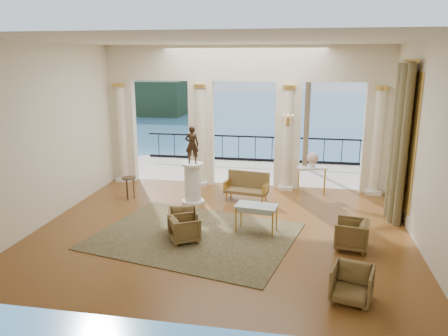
% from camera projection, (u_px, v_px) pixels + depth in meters
% --- Properties ---
extents(floor, '(9.00, 9.00, 0.00)m').
position_uv_depth(floor, '(222.00, 229.00, 10.81)').
color(floor, '#482A0E').
rests_on(floor, ground).
extents(room_walls, '(9.00, 9.00, 9.00)m').
position_uv_depth(room_walls, '(212.00, 120.00, 9.03)').
color(room_walls, '#F0E6C9').
rests_on(room_walls, ground).
extents(arcade, '(9.00, 0.56, 4.50)m').
position_uv_depth(arcade, '(244.00, 107.00, 13.81)').
color(arcade, beige).
rests_on(arcade, ground).
extents(terrace, '(10.00, 3.60, 0.10)m').
position_uv_depth(terrace, '(250.00, 172.00, 16.35)').
color(terrace, '#B2A793').
rests_on(terrace, ground).
extents(balustrade, '(9.00, 0.06, 1.03)m').
position_uv_depth(balustrade, '(255.00, 151.00, 17.76)').
color(balustrade, black).
rests_on(balustrade, terrace).
extents(palm_tree, '(2.00, 2.00, 4.50)m').
position_uv_depth(palm_tree, '(310.00, 58.00, 15.74)').
color(palm_tree, '#4C3823').
rests_on(palm_tree, terrace).
extents(headland, '(22.00, 18.00, 6.00)m').
position_uv_depth(headland, '(135.00, 95.00, 83.45)').
color(headland, black).
rests_on(headland, sea).
extents(sea, '(160.00, 160.00, 0.00)m').
position_uv_depth(sea, '(291.00, 122.00, 69.49)').
color(sea, '#305F8E').
rests_on(sea, ground).
extents(curtain, '(0.33, 1.40, 4.09)m').
position_uv_depth(curtain, '(400.00, 143.00, 11.00)').
color(curtain, brown).
rests_on(curtain, ground).
extents(window_frame, '(0.04, 1.60, 3.40)m').
position_uv_depth(window_frame, '(408.00, 141.00, 10.95)').
color(window_frame, gold).
rests_on(window_frame, room_walls).
extents(wall_sconce, '(0.30, 0.11, 0.33)m').
position_uv_depth(wall_sconce, '(288.00, 121.00, 13.36)').
color(wall_sconce, gold).
rests_on(wall_sconce, arcade).
extents(rug, '(5.16, 4.40, 0.02)m').
position_uv_depth(rug, '(195.00, 236.00, 10.38)').
color(rug, '#2F3317').
rests_on(rug, ground).
extents(armchair_a, '(0.84, 0.81, 0.70)m').
position_uv_depth(armchair_a, '(183.00, 221.00, 10.39)').
color(armchair_a, '#4E391E').
rests_on(armchair_a, ground).
extents(armchair_b, '(0.81, 0.78, 0.70)m').
position_uv_depth(armchair_b, '(352.00, 282.00, 7.57)').
color(armchair_b, '#4E391E').
rests_on(armchair_b, ground).
extents(armchair_c, '(0.77, 0.80, 0.72)m').
position_uv_depth(armchair_c, '(352.00, 233.00, 9.64)').
color(armchair_c, '#4E391E').
rests_on(armchair_c, ground).
extents(armchair_d, '(0.84, 0.85, 0.66)m').
position_uv_depth(armchair_d, '(184.00, 228.00, 10.04)').
color(armchair_d, '#4E391E').
rests_on(armchair_d, ground).
extents(settee, '(1.34, 0.74, 0.84)m').
position_uv_depth(settee, '(247.00, 186.00, 12.93)').
color(settee, '#4E391E').
rests_on(settee, ground).
extents(game_table, '(1.06, 0.68, 0.68)m').
position_uv_depth(game_table, '(256.00, 208.00, 10.50)').
color(game_table, '#ACCBDB').
rests_on(game_table, ground).
extents(pedestal, '(0.65, 0.65, 1.20)m').
position_uv_depth(pedestal, '(193.00, 184.00, 12.59)').
color(pedestal, silver).
rests_on(pedestal, ground).
extents(statue, '(0.42, 0.31, 1.07)m').
position_uv_depth(statue, '(192.00, 145.00, 12.30)').
color(statue, '#2F2015').
rests_on(statue, pedestal).
extents(console_table, '(0.95, 0.56, 0.85)m').
position_uv_depth(console_table, '(312.00, 172.00, 13.43)').
color(console_table, silver).
rests_on(console_table, ground).
extents(urn, '(0.36, 0.36, 0.48)m').
position_uv_depth(urn, '(313.00, 159.00, 13.33)').
color(urn, white).
rests_on(urn, console_table).
extents(side_table, '(0.42, 0.42, 0.68)m').
position_uv_depth(side_table, '(129.00, 180.00, 12.92)').
color(side_table, black).
rests_on(side_table, ground).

